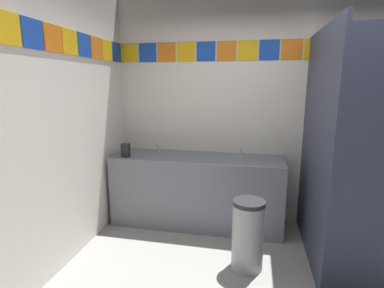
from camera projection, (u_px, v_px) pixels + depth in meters
wall_back at (266, 108)px, 3.57m from camera, size 3.69×0.09×2.83m
wall_side at (26, 121)px, 2.30m from camera, size 0.09×3.35×2.83m
vanity_counter at (197, 190)px, 3.60m from camera, size 2.02×0.60×0.85m
faucet_left at (159, 149)px, 3.69m from camera, size 0.04×0.10×0.14m
faucet_right at (241, 153)px, 3.49m from camera, size 0.04×0.10×0.14m
soap_dispenser at (126, 150)px, 3.49m from camera, size 0.09×0.09×0.16m
stall_divider at (342, 154)px, 2.56m from camera, size 0.92×1.39×2.20m
toilet at (359, 218)px, 3.13m from camera, size 0.39×0.49×0.74m
trash_bin at (248, 235)px, 2.72m from camera, size 0.30×0.30×0.67m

